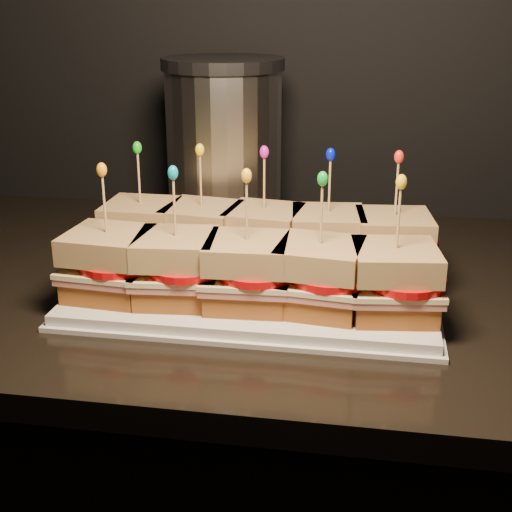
# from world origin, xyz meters

# --- Properties ---
(granite_slab) EXTENTS (2.68, 0.68, 0.03)m
(granite_slab) POSITION_xyz_m (-0.08, 1.67, 0.86)
(granite_slab) COLOR black
(granite_slab) RESTS_ON cabinet
(platter) EXTENTS (0.44, 0.27, 0.02)m
(platter) POSITION_xyz_m (-0.34, 1.60, 0.89)
(platter) COLOR silver
(platter) RESTS_ON granite_slab
(platter_rim) EXTENTS (0.45, 0.28, 0.01)m
(platter_rim) POSITION_xyz_m (-0.34, 1.60, 0.88)
(platter_rim) COLOR silver
(platter_rim) RESTS_ON granite_slab
(sandwich_0_bread_bot) EXTENTS (0.09, 0.09, 0.03)m
(sandwich_0_bread_bot) POSITION_xyz_m (-0.51, 1.67, 0.91)
(sandwich_0_bread_bot) COLOR #592E10
(sandwich_0_bread_bot) RESTS_ON platter
(sandwich_0_ham) EXTENTS (0.10, 0.10, 0.01)m
(sandwich_0_ham) POSITION_xyz_m (-0.51, 1.67, 0.92)
(sandwich_0_ham) COLOR #B66357
(sandwich_0_ham) RESTS_ON sandwich_0_bread_bot
(sandwich_0_cheese) EXTENTS (0.10, 0.10, 0.01)m
(sandwich_0_cheese) POSITION_xyz_m (-0.51, 1.67, 0.93)
(sandwich_0_cheese) COLOR beige
(sandwich_0_cheese) RESTS_ON sandwich_0_ham
(sandwich_0_tomato) EXTENTS (0.09, 0.09, 0.01)m
(sandwich_0_tomato) POSITION_xyz_m (-0.50, 1.66, 0.94)
(sandwich_0_tomato) COLOR red
(sandwich_0_tomato) RESTS_ON sandwich_0_cheese
(sandwich_0_bread_top) EXTENTS (0.09, 0.09, 0.03)m
(sandwich_0_bread_top) POSITION_xyz_m (-0.51, 1.67, 0.96)
(sandwich_0_bread_top) COLOR brown
(sandwich_0_bread_top) RESTS_ON sandwich_0_tomato
(sandwich_0_pick) EXTENTS (0.00, 0.00, 0.09)m
(sandwich_0_pick) POSITION_xyz_m (-0.51, 1.67, 1.00)
(sandwich_0_pick) COLOR tan
(sandwich_0_pick) RESTS_ON sandwich_0_bread_top
(sandwich_0_frill) EXTENTS (0.01, 0.01, 0.02)m
(sandwich_0_frill) POSITION_xyz_m (-0.51, 1.67, 1.05)
(sandwich_0_frill) COLOR #16B118
(sandwich_0_frill) RESTS_ON sandwich_0_pick
(sandwich_1_bread_bot) EXTENTS (0.10, 0.10, 0.03)m
(sandwich_1_bread_bot) POSITION_xyz_m (-0.43, 1.67, 0.91)
(sandwich_1_bread_bot) COLOR #592E10
(sandwich_1_bread_bot) RESTS_ON platter
(sandwich_1_ham) EXTENTS (0.11, 0.11, 0.01)m
(sandwich_1_ham) POSITION_xyz_m (-0.43, 1.67, 0.92)
(sandwich_1_ham) COLOR #B66357
(sandwich_1_ham) RESTS_ON sandwich_1_bread_bot
(sandwich_1_cheese) EXTENTS (0.11, 0.11, 0.01)m
(sandwich_1_cheese) POSITION_xyz_m (-0.43, 1.67, 0.93)
(sandwich_1_cheese) COLOR beige
(sandwich_1_cheese) RESTS_ON sandwich_1_ham
(sandwich_1_tomato) EXTENTS (0.09, 0.09, 0.01)m
(sandwich_1_tomato) POSITION_xyz_m (-0.42, 1.66, 0.94)
(sandwich_1_tomato) COLOR red
(sandwich_1_tomato) RESTS_ON sandwich_1_cheese
(sandwich_1_bread_top) EXTENTS (0.10, 0.10, 0.03)m
(sandwich_1_bread_top) POSITION_xyz_m (-0.43, 1.67, 0.96)
(sandwich_1_bread_top) COLOR brown
(sandwich_1_bread_top) RESTS_ON sandwich_1_tomato
(sandwich_1_pick) EXTENTS (0.00, 0.00, 0.09)m
(sandwich_1_pick) POSITION_xyz_m (-0.43, 1.67, 1.00)
(sandwich_1_pick) COLOR tan
(sandwich_1_pick) RESTS_ON sandwich_1_bread_top
(sandwich_1_frill) EXTENTS (0.01, 0.01, 0.02)m
(sandwich_1_frill) POSITION_xyz_m (-0.43, 1.67, 1.05)
(sandwich_1_frill) COLOR yellow
(sandwich_1_frill) RESTS_ON sandwich_1_pick
(sandwich_2_bread_bot) EXTENTS (0.10, 0.10, 0.03)m
(sandwich_2_bread_bot) POSITION_xyz_m (-0.34, 1.67, 0.91)
(sandwich_2_bread_bot) COLOR #592E10
(sandwich_2_bread_bot) RESTS_ON platter
(sandwich_2_ham) EXTENTS (0.11, 0.11, 0.01)m
(sandwich_2_ham) POSITION_xyz_m (-0.34, 1.67, 0.92)
(sandwich_2_ham) COLOR #B66357
(sandwich_2_ham) RESTS_ON sandwich_2_bread_bot
(sandwich_2_cheese) EXTENTS (0.11, 0.11, 0.01)m
(sandwich_2_cheese) POSITION_xyz_m (-0.34, 1.67, 0.93)
(sandwich_2_cheese) COLOR beige
(sandwich_2_cheese) RESTS_ON sandwich_2_ham
(sandwich_2_tomato) EXTENTS (0.09, 0.09, 0.01)m
(sandwich_2_tomato) POSITION_xyz_m (-0.33, 1.66, 0.94)
(sandwich_2_tomato) COLOR red
(sandwich_2_tomato) RESTS_ON sandwich_2_cheese
(sandwich_2_bread_top) EXTENTS (0.10, 0.10, 0.03)m
(sandwich_2_bread_top) POSITION_xyz_m (-0.34, 1.67, 0.96)
(sandwich_2_bread_top) COLOR brown
(sandwich_2_bread_top) RESTS_ON sandwich_2_tomato
(sandwich_2_pick) EXTENTS (0.00, 0.00, 0.09)m
(sandwich_2_pick) POSITION_xyz_m (-0.34, 1.67, 1.00)
(sandwich_2_pick) COLOR tan
(sandwich_2_pick) RESTS_ON sandwich_2_bread_top
(sandwich_2_frill) EXTENTS (0.01, 0.01, 0.02)m
(sandwich_2_frill) POSITION_xyz_m (-0.34, 1.67, 1.05)
(sandwich_2_frill) COLOR #CD14A7
(sandwich_2_frill) RESTS_ON sandwich_2_pick
(sandwich_3_bread_bot) EXTENTS (0.10, 0.10, 0.03)m
(sandwich_3_bread_bot) POSITION_xyz_m (-0.26, 1.67, 0.91)
(sandwich_3_bread_bot) COLOR #592E10
(sandwich_3_bread_bot) RESTS_ON platter
(sandwich_3_ham) EXTENTS (0.11, 0.11, 0.01)m
(sandwich_3_ham) POSITION_xyz_m (-0.26, 1.67, 0.92)
(sandwich_3_ham) COLOR #B66357
(sandwich_3_ham) RESTS_ON sandwich_3_bread_bot
(sandwich_3_cheese) EXTENTS (0.11, 0.11, 0.01)m
(sandwich_3_cheese) POSITION_xyz_m (-0.26, 1.67, 0.93)
(sandwich_3_cheese) COLOR beige
(sandwich_3_cheese) RESTS_ON sandwich_3_ham
(sandwich_3_tomato) EXTENTS (0.09, 0.09, 0.01)m
(sandwich_3_tomato) POSITION_xyz_m (-0.25, 1.66, 0.94)
(sandwich_3_tomato) COLOR red
(sandwich_3_tomato) RESTS_ON sandwich_3_cheese
(sandwich_3_bread_top) EXTENTS (0.10, 0.10, 0.03)m
(sandwich_3_bread_top) POSITION_xyz_m (-0.26, 1.67, 0.96)
(sandwich_3_bread_top) COLOR brown
(sandwich_3_bread_top) RESTS_ON sandwich_3_tomato
(sandwich_3_pick) EXTENTS (0.00, 0.00, 0.09)m
(sandwich_3_pick) POSITION_xyz_m (-0.26, 1.67, 1.00)
(sandwich_3_pick) COLOR tan
(sandwich_3_pick) RESTS_ON sandwich_3_bread_top
(sandwich_3_frill) EXTENTS (0.01, 0.01, 0.02)m
(sandwich_3_frill) POSITION_xyz_m (-0.26, 1.67, 1.05)
(sandwich_3_frill) COLOR #030FE1
(sandwich_3_frill) RESTS_ON sandwich_3_pick
(sandwich_4_bread_bot) EXTENTS (0.10, 0.10, 0.03)m
(sandwich_4_bread_bot) POSITION_xyz_m (-0.18, 1.67, 0.91)
(sandwich_4_bread_bot) COLOR #592E10
(sandwich_4_bread_bot) RESTS_ON platter
(sandwich_4_ham) EXTENTS (0.11, 0.11, 0.01)m
(sandwich_4_ham) POSITION_xyz_m (-0.18, 1.67, 0.92)
(sandwich_4_ham) COLOR #B66357
(sandwich_4_ham) RESTS_ON sandwich_4_bread_bot
(sandwich_4_cheese) EXTENTS (0.11, 0.11, 0.01)m
(sandwich_4_cheese) POSITION_xyz_m (-0.18, 1.67, 0.93)
(sandwich_4_cheese) COLOR beige
(sandwich_4_cheese) RESTS_ON sandwich_4_ham
(sandwich_4_tomato) EXTENTS (0.09, 0.09, 0.01)m
(sandwich_4_tomato) POSITION_xyz_m (-0.16, 1.66, 0.94)
(sandwich_4_tomato) COLOR red
(sandwich_4_tomato) RESTS_ON sandwich_4_cheese
(sandwich_4_bread_top) EXTENTS (0.10, 0.10, 0.03)m
(sandwich_4_bread_top) POSITION_xyz_m (-0.18, 1.67, 0.96)
(sandwich_4_bread_top) COLOR brown
(sandwich_4_bread_top) RESTS_ON sandwich_4_tomato
(sandwich_4_pick) EXTENTS (0.00, 0.00, 0.09)m
(sandwich_4_pick) POSITION_xyz_m (-0.18, 1.67, 1.00)
(sandwich_4_pick) COLOR tan
(sandwich_4_pick) RESTS_ON sandwich_4_bread_top
(sandwich_4_frill) EXTENTS (0.01, 0.01, 0.02)m
(sandwich_4_frill) POSITION_xyz_m (-0.18, 1.67, 1.05)
(sandwich_4_frill) COLOR red
(sandwich_4_frill) RESTS_ON sandwich_4_pick
(sandwich_5_bread_bot) EXTENTS (0.10, 0.10, 0.03)m
(sandwich_5_bread_bot) POSITION_xyz_m (-0.51, 1.54, 0.91)
(sandwich_5_bread_bot) COLOR #592E10
(sandwich_5_bread_bot) RESTS_ON platter
(sandwich_5_ham) EXTENTS (0.11, 0.10, 0.01)m
(sandwich_5_ham) POSITION_xyz_m (-0.51, 1.54, 0.92)
(sandwich_5_ham) COLOR #B66357
(sandwich_5_ham) RESTS_ON sandwich_5_bread_bot
(sandwich_5_cheese) EXTENTS (0.11, 0.11, 0.01)m
(sandwich_5_cheese) POSITION_xyz_m (-0.51, 1.54, 0.93)
(sandwich_5_cheese) COLOR beige
(sandwich_5_cheese) RESTS_ON sandwich_5_ham
(sandwich_5_tomato) EXTENTS (0.09, 0.09, 0.01)m
(sandwich_5_tomato) POSITION_xyz_m (-0.50, 1.53, 0.94)
(sandwich_5_tomato) COLOR red
(sandwich_5_tomato) RESTS_ON sandwich_5_cheese
(sandwich_5_bread_top) EXTENTS (0.10, 0.10, 0.03)m
(sandwich_5_bread_top) POSITION_xyz_m (-0.51, 1.54, 0.96)
(sandwich_5_bread_top) COLOR brown
(sandwich_5_bread_top) RESTS_ON sandwich_5_tomato
(sandwich_5_pick) EXTENTS (0.00, 0.00, 0.09)m
(sandwich_5_pick) POSITION_xyz_m (-0.51, 1.54, 1.00)
(sandwich_5_pick) COLOR tan
(sandwich_5_pick) RESTS_ON sandwich_5_bread_top
(sandwich_5_frill) EXTENTS (0.01, 0.01, 0.02)m
(sandwich_5_frill) POSITION_xyz_m (-0.51, 1.54, 1.05)
(sandwich_5_frill) COLOR orange
(sandwich_5_frill) RESTS_ON sandwich_5_pick
(sandwich_6_bread_bot) EXTENTS (0.10, 0.10, 0.03)m
(sandwich_6_bread_bot) POSITION_xyz_m (-0.43, 1.54, 0.91)
(sandwich_6_bread_bot) COLOR #592E10
(sandwich_6_bread_bot) RESTS_ON platter
(sandwich_6_ham) EXTENTS (0.11, 0.11, 0.01)m
(sandwich_6_ham) POSITION_xyz_m (-0.43, 1.54, 0.92)
(sandwich_6_ham) COLOR #B66357
(sandwich_6_ham) RESTS_ON sandwich_6_bread_bot
(sandwich_6_cheese) EXTENTS (0.11, 0.11, 0.01)m
(sandwich_6_cheese) POSITION_xyz_m (-0.43, 1.54, 0.93)
(sandwich_6_cheese) COLOR beige
(sandwich_6_cheese) RESTS_ON sandwich_6_ham
(sandwich_6_tomato) EXTENTS (0.09, 0.09, 0.01)m
(sandwich_6_tomato) POSITION_xyz_m (-0.42, 1.53, 0.94)
(sandwich_6_tomato) COLOR red
(sandwich_6_tomato) RESTS_ON sandwich_6_cheese
(sandwich_6_bread_top) EXTENTS (0.10, 0.10, 0.03)m
(sandwich_6_bread_top) POSITION_xyz_m (-0.43, 1.54, 0.96)
(sandwich_6_bread_top) COLOR brown
(sandwich_6_bread_top) RESTS_ON sandwich_6_tomato
(sandwich_6_pick) EXTENTS (0.00, 0.00, 0.09)m
(sandwich_6_pick) POSITION_xyz_m (-0.43, 1.54, 1.00)
(sandwich_6_pick) COLOR tan
(sandwich_6_pick) RESTS_ON sandwich_6_bread_top
(sandwich_6_frill) EXTENTS (0.01, 0.01, 0.02)m
(sandwich_6_frill) POSITION_xyz_m (-0.43, 1.54, 1.05)
(sandwich_6_frill) COLOR #0993B4
(sandwich_6_frill) RESTS_ON sandwich_6_pick
(sandwich_7_bread_bot) EXTENTS (0.10, 0.10, 0.03)m
(sandwich_7_bread_bot) POSITION_xyz_m (-0.34, 1.54, 0.91)
(sandwich_7_bread_bot) COLOR #592E10
(sandwich_7_bread_bot) RESTS_ON platter
(sandwich_7_ham) EXTENTS (0.10, 0.10, 0.01)m
(sandwich_7_ham) POSITION_xyz_m (-0.34, 1.54, 0.92)
(sandwich_7_ham) COLOR #B66357
(sandwich_7_ham) RESTS_ON sandwich_7_bread_bot
(sandwich_7_cheese) EXTENTS (0.11, 0.10, 0.01)m
(sandwich_7_cheese) POSITION_xyz_m (-0.34, 1.54, 0.93)
(sandwich_7_cheese) COLOR beige
(sandwich_7_cheese) RESTS_ON sandwich_7_ham
(sandwich_7_tomato) EXTENTS (0.09, 0.09, 0.01)m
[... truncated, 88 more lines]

